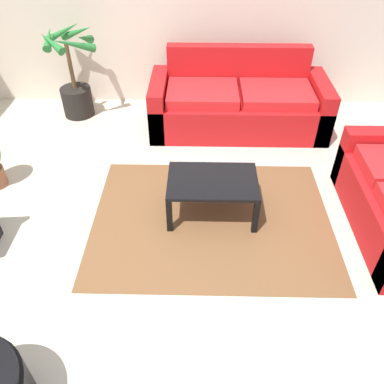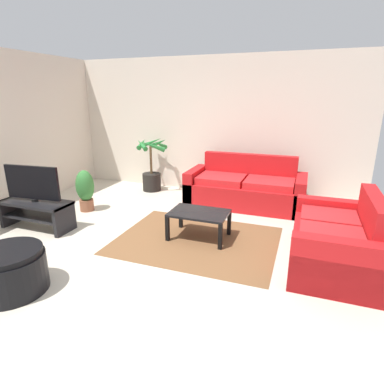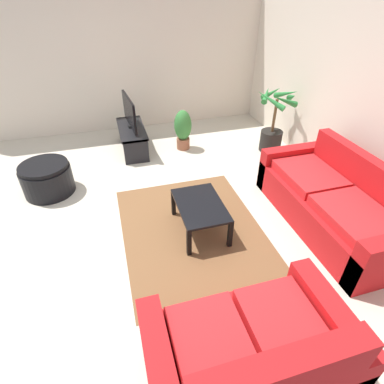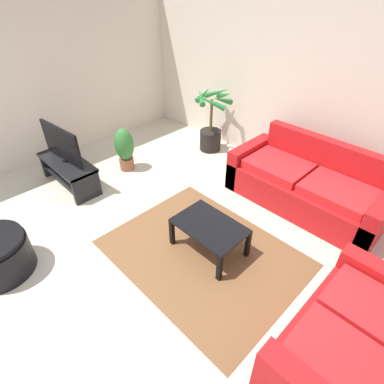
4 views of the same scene
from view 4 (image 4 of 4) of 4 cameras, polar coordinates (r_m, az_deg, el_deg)
ground_plane at (r=3.76m, az=-10.11°, el=-11.43°), size 6.60×6.60×0.00m
wall_back at (r=5.02m, az=18.23°, el=18.42°), size 6.00×0.06×2.70m
wall_left at (r=5.56m, az=-31.13°, el=16.81°), size 0.06×6.00×2.70m
couch_main at (r=4.53m, az=20.54°, el=1.01°), size 2.10×0.90×0.90m
couch_loveseat at (r=3.03m, az=28.41°, el=-24.48°), size 0.90×1.50×0.90m
tv_stand at (r=5.01m, az=-22.01°, el=3.94°), size 1.10×0.45×0.43m
tv at (r=4.81m, az=-23.14°, el=8.31°), size 0.90×0.12×0.54m
coffee_table at (r=3.54m, az=3.28°, el=-6.81°), size 0.81×0.54×0.39m
area_rug at (r=3.72m, az=2.04°, el=-11.27°), size 2.20×1.70×0.01m
potted_palm at (r=5.62m, az=3.62°, el=12.05°), size 0.71×0.75×1.13m
potted_plant_small at (r=5.13m, az=-12.44°, el=8.01°), size 0.31×0.31×0.73m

